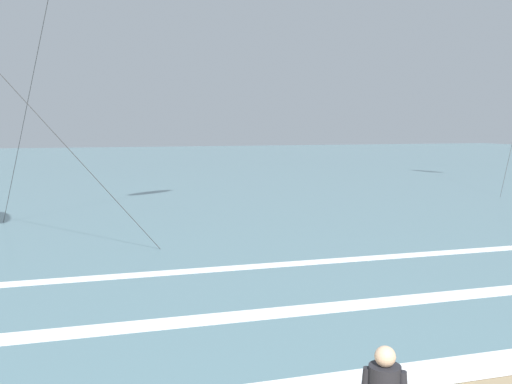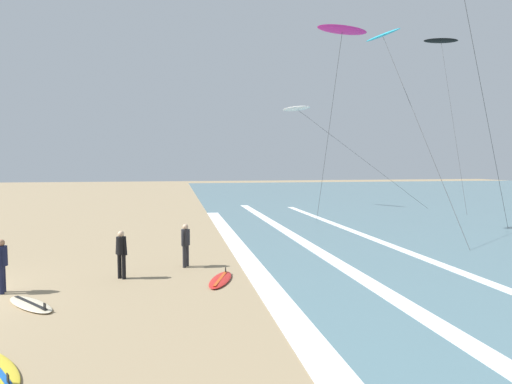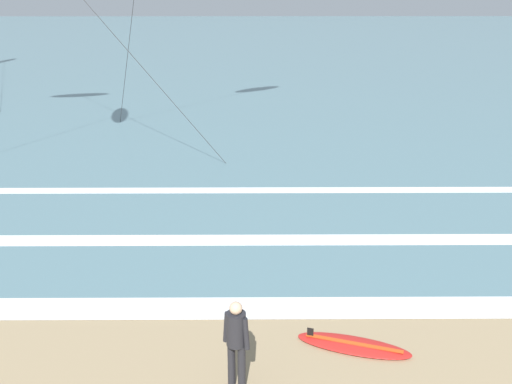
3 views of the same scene
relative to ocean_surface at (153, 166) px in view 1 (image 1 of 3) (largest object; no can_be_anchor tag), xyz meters
name	(u,v)px [view 1 (image 1 of 3)]	position (x,y,z in m)	size (l,w,h in m)	color
ocean_surface	(153,166)	(0.00, 0.00, 0.00)	(140.00, 90.00, 0.01)	slate
wave_foam_shoreline	(395,377)	(-1.35, -44.60, 0.01)	(37.22, 0.84, 0.01)	white
wave_foam_mid_break	(356,305)	(-0.36, -41.30, 0.01)	(49.85, 0.64, 0.01)	white
wave_foam_outer_break	(294,264)	(-0.36, -37.58, 0.01)	(45.20, 0.50, 0.01)	white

